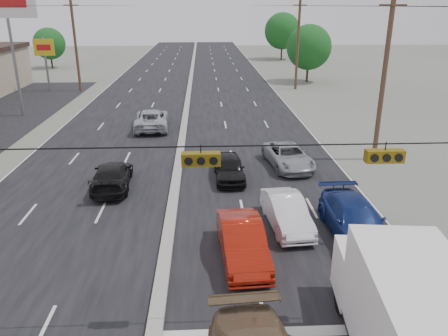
# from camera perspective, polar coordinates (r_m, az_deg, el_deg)

# --- Properties ---
(ground) EXTENTS (200.00, 200.00, 0.00)m
(ground) POSITION_cam_1_polar(r_m,az_deg,el_deg) (14.52, -8.90, -19.68)
(ground) COLOR #606356
(ground) RESTS_ON ground
(road_surface) EXTENTS (20.00, 160.00, 0.02)m
(road_surface) POSITION_cam_1_polar(r_m,az_deg,el_deg) (42.10, -4.92, 7.66)
(road_surface) COLOR black
(road_surface) RESTS_ON ground
(center_median) EXTENTS (0.50, 160.00, 0.20)m
(center_median) POSITION_cam_1_polar(r_m,az_deg,el_deg) (42.07, -4.92, 7.80)
(center_median) COLOR gray
(center_median) RESTS_ON ground
(utility_pole_left_c) EXTENTS (1.60, 0.30, 10.00)m
(utility_pole_left_c) POSITION_cam_1_polar(r_m,az_deg,el_deg) (53.10, -18.82, 14.94)
(utility_pole_left_c) COLOR #422D1E
(utility_pole_left_c) RESTS_ON ground
(utility_pole_right_b) EXTENTS (1.60, 0.30, 10.00)m
(utility_pole_right_b) POSITION_cam_1_polar(r_m,az_deg,el_deg) (28.53, 20.12, 10.83)
(utility_pole_right_b) COLOR #422D1E
(utility_pole_right_b) RESTS_ON ground
(utility_pole_right_c) EXTENTS (1.60, 0.30, 10.00)m
(utility_pole_right_c) POSITION_cam_1_polar(r_m,az_deg,el_deg) (52.35, 9.62, 15.64)
(utility_pole_right_c) COLOR #422D1E
(utility_pole_right_c) RESTS_ON ground
(traffic_signals) EXTENTS (25.00, 0.30, 0.54)m
(traffic_signals) POSITION_cam_1_polar(r_m,az_deg,el_deg) (11.67, -3.52, 1.38)
(traffic_signals) COLOR black
(traffic_signals) RESTS_ON ground
(pole_sign_billboard) EXTENTS (5.00, 0.25, 11.00)m
(pole_sign_billboard) POSITION_cam_1_polar(r_m,az_deg,el_deg) (42.21, -26.56, 17.90)
(pole_sign_billboard) COLOR slate
(pole_sign_billboard) RESTS_ON ground
(pole_sign_far) EXTENTS (2.20, 0.25, 6.00)m
(pole_sign_far) POSITION_cam_1_polar(r_m,az_deg,el_deg) (54.19, -22.39, 13.85)
(pole_sign_far) COLOR slate
(pole_sign_far) RESTS_ON ground
(tree_left_far) EXTENTS (4.80, 4.80, 6.12)m
(tree_left_far) POSITION_cam_1_polar(r_m,az_deg,el_deg) (75.04, -21.86, 14.84)
(tree_left_far) COLOR #382619
(tree_left_far) RESTS_ON ground
(tree_right_mid) EXTENTS (5.60, 5.60, 7.14)m
(tree_right_mid) POSITION_cam_1_polar(r_m,az_deg,el_deg) (57.82, 11.03, 15.22)
(tree_right_mid) COLOR #382619
(tree_right_mid) RESTS_ON ground
(tree_right_far) EXTENTS (6.40, 6.40, 8.16)m
(tree_right_far) POSITION_cam_1_polar(r_m,az_deg,el_deg) (82.41, 7.64, 17.32)
(tree_right_far) COLOR #382619
(tree_right_far) RESTS_ON ground
(box_truck) EXTENTS (3.09, 7.04, 3.46)m
(box_truck) POSITION_cam_1_polar(r_m,az_deg,el_deg) (12.78, 22.48, -17.42)
(box_truck) COLOR black
(box_truck) RESTS_ON ground
(red_sedan) EXTENTS (1.90, 4.71, 1.52)m
(red_sedan) POSITION_cam_1_polar(r_m,az_deg,el_deg) (17.03, 2.41, -9.63)
(red_sedan) COLOR #981709
(red_sedan) RESTS_ON ground
(queue_car_a) EXTENTS (1.71, 4.06, 1.37)m
(queue_car_a) POSITION_cam_1_polar(r_m,az_deg,el_deg) (24.60, 0.70, -0.00)
(queue_car_a) COLOR black
(queue_car_a) RESTS_ON ground
(queue_car_b) EXTENTS (1.87, 4.38, 1.40)m
(queue_car_b) POSITION_cam_1_polar(r_m,az_deg,el_deg) (19.57, 8.17, -5.80)
(queue_car_b) COLOR white
(queue_car_b) RESTS_ON ground
(queue_car_c) EXTENTS (2.88, 5.10, 1.34)m
(queue_car_c) POSITION_cam_1_polar(r_m,az_deg,el_deg) (26.82, 8.37, 1.51)
(queue_car_c) COLOR #929599
(queue_car_c) RESTS_ON ground
(queue_car_d) EXTENTS (2.26, 5.31, 1.53)m
(queue_car_d) POSITION_cam_1_polar(r_m,az_deg,el_deg) (19.41, 16.75, -6.55)
(queue_car_d) COLOR navy
(queue_car_d) RESTS_ON ground
(oncoming_near) EXTENTS (2.24, 4.85, 1.37)m
(oncoming_near) POSITION_cam_1_polar(r_m,az_deg,el_deg) (24.23, -14.41, -1.01)
(oncoming_near) COLOR black
(oncoming_near) RESTS_ON ground
(oncoming_far) EXTENTS (2.92, 5.73, 1.55)m
(oncoming_far) POSITION_cam_1_polar(r_m,az_deg,el_deg) (35.45, -9.44, 6.31)
(oncoming_far) COLOR #ABAEB3
(oncoming_far) RESTS_ON ground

